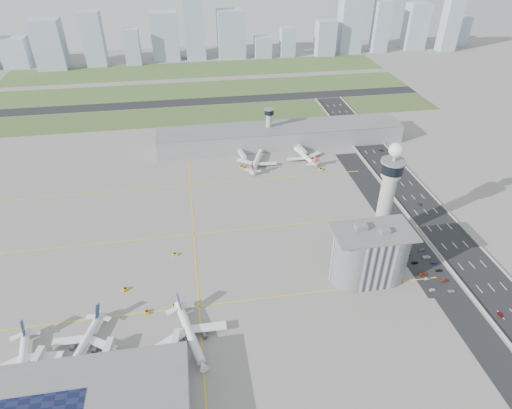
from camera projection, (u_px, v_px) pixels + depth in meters
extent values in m
plane|color=gray|center=(266.00, 259.00, 247.31)|extent=(1000.00, 1000.00, 0.00)
cube|color=#465E2C|center=(206.00, 114.00, 428.81)|extent=(480.00, 50.00, 0.08)
cube|color=#415B2B|center=(202.00, 90.00, 490.22)|extent=(480.00, 60.00, 0.08)
cube|color=#42622E|center=(198.00, 69.00, 555.71)|extent=(480.00, 70.00, 0.08)
cube|color=black|center=(204.00, 101.00, 459.09)|extent=(480.00, 22.00, 0.10)
cube|color=black|center=(450.00, 239.00, 262.69)|extent=(28.00, 500.00, 0.10)
cube|color=#9E9E99|center=(429.00, 241.00, 260.51)|extent=(0.60, 500.00, 1.20)
cube|color=#9E9E99|center=(471.00, 236.00, 264.26)|extent=(0.60, 500.00, 1.20)
cube|color=black|center=(419.00, 254.00, 251.16)|extent=(18.00, 260.00, 0.08)
cube|color=black|center=(426.00, 268.00, 241.06)|extent=(20.00, 44.00, 0.10)
cube|color=yellow|center=(199.00, 306.00, 217.39)|extent=(260.00, 0.60, 0.01)
cube|color=yellow|center=(194.00, 235.00, 266.51)|extent=(260.00, 0.60, 0.01)
cube|color=yellow|center=(191.00, 185.00, 315.63)|extent=(260.00, 0.60, 0.01)
cube|color=yellow|center=(194.00, 235.00, 266.51)|extent=(0.60, 260.00, 0.01)
cylinder|color=#ADAAA5|center=(385.00, 206.00, 250.11)|extent=(8.40, 8.40, 48.00)
cylinder|color=#ADAAA5|center=(391.00, 173.00, 237.82)|extent=(11.00, 11.00, 4.00)
cylinder|color=black|center=(393.00, 167.00, 235.59)|extent=(13.00, 13.00, 6.00)
cylinder|color=slate|center=(394.00, 161.00, 233.63)|extent=(14.00, 14.00, 1.00)
cylinder|color=#ADAAA5|center=(395.00, 157.00, 232.24)|extent=(1.60, 1.60, 5.00)
sphere|color=white|center=(396.00, 150.00, 229.72)|extent=(8.00, 8.00, 8.00)
cylinder|color=#ADAAA5|center=(269.00, 129.00, 366.32)|extent=(5.00, 5.00, 28.00)
cylinder|color=black|center=(269.00, 112.00, 357.94)|extent=(8.00, 8.00, 4.00)
cylinder|color=slate|center=(269.00, 109.00, 356.54)|extent=(8.60, 8.60, 0.80)
cube|color=#B2B2B7|center=(369.00, 255.00, 227.89)|extent=(18.00, 24.00, 30.00)
cylinder|color=#B2B2B7|center=(353.00, 256.00, 226.68)|extent=(24.00, 24.00, 30.00)
cylinder|color=#B2B2B7|center=(385.00, 253.00, 229.10)|extent=(24.00, 24.00, 30.00)
cube|color=slate|center=(374.00, 232.00, 219.29)|extent=(42.00, 24.00, 0.80)
cube|color=slate|center=(361.00, 227.00, 220.05)|extent=(6.00, 5.00, 3.00)
cube|color=slate|center=(385.00, 231.00, 217.60)|extent=(5.00, 4.00, 2.40)
cube|color=gray|center=(280.00, 136.00, 369.65)|extent=(210.00, 32.00, 15.00)
cube|color=slate|center=(281.00, 127.00, 365.24)|extent=(210.00, 32.00, 0.80)
cube|color=slate|center=(76.00, 402.00, 161.46)|extent=(84.00, 42.00, 0.80)
imported|color=white|center=(432.00, 290.00, 226.36)|extent=(3.73, 1.87, 1.22)
imported|color=gray|center=(427.00, 279.00, 233.15)|extent=(3.59, 1.54, 1.15)
imported|color=maroon|center=(423.00, 274.00, 236.08)|extent=(4.75, 2.29, 1.30)
imported|color=black|center=(415.00, 263.00, 244.08)|extent=(4.06, 1.94, 1.14)
imported|color=navy|center=(408.00, 255.00, 249.44)|extent=(3.88, 2.02, 1.26)
imported|color=silver|center=(402.00, 248.00, 254.60)|extent=(4.04, 1.81, 1.29)
imported|color=#ADADAD|center=(452.00, 291.00, 225.45)|extent=(4.09, 2.07, 1.11)
imported|color=maroon|center=(444.00, 280.00, 231.93)|extent=(4.49, 1.99, 1.28)
imported|color=black|center=(439.00, 270.00, 238.62)|extent=(3.82, 1.63, 1.29)
imported|color=navy|center=(434.00, 263.00, 243.88)|extent=(3.53, 1.55, 1.13)
imported|color=silver|center=(427.00, 257.00, 247.96)|extent=(4.83, 2.57, 1.29)
imported|color=slate|center=(422.00, 250.00, 253.48)|extent=(4.12, 2.10, 1.15)
imported|color=#8E0B06|center=(500.00, 315.00, 212.08)|extent=(1.40, 3.31, 1.12)
imported|color=black|center=(419.00, 204.00, 293.60)|extent=(1.52, 3.46, 1.11)
imported|color=navy|center=(381.00, 151.00, 361.15)|extent=(2.79, 4.83, 1.27)
imported|color=gray|center=(343.00, 123.00, 410.29)|extent=(1.84, 3.49, 1.13)
cube|color=#9EADC1|center=(16.00, 52.00, 556.30)|extent=(32.30, 25.84, 36.93)
cube|color=#9EADC1|center=(49.00, 44.00, 542.98)|extent=(35.81, 28.65, 60.36)
cube|color=#9EADC1|center=(94.00, 39.00, 552.10)|extent=(25.49, 20.39, 66.89)
cube|color=#9EADC1|center=(132.00, 47.00, 563.07)|extent=(20.04, 16.03, 45.20)
cube|color=#9EADC1|center=(165.00, 36.00, 579.93)|extent=(35.76, 28.61, 61.22)
cube|color=#9EADC1|center=(194.00, 27.00, 574.74)|extent=(26.33, 21.06, 83.39)
cube|color=#9EADC1|center=(231.00, 34.00, 587.96)|extent=(36.96, 29.57, 62.11)
cube|color=#9EADC1|center=(263.00, 47.00, 596.25)|extent=(23.01, 18.41, 27.75)
cube|color=#9EADC1|center=(288.00, 42.00, 597.53)|extent=(20.22, 16.18, 38.97)
cube|color=#9EADC1|center=(325.00, 38.00, 600.85)|extent=(26.14, 20.92, 46.89)
cube|color=#9EADC1|center=(351.00, 22.00, 606.33)|extent=(32.26, 25.81, 81.20)
cube|color=#9EADC1|center=(381.00, 27.00, 609.99)|extent=(21.59, 17.28, 68.75)
cube|color=#9EADC1|center=(415.00, 26.00, 626.76)|extent=(30.25, 24.20, 63.40)
cube|color=#9EADC1|center=(450.00, 25.00, 614.17)|extent=(23.04, 18.43, 71.56)
cube|color=#9EADC1|center=(460.00, 31.00, 649.96)|extent=(22.64, 18.11, 41.06)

